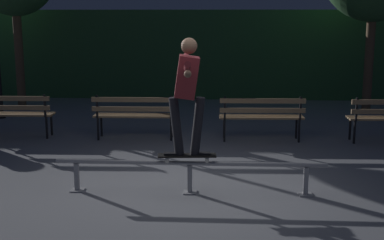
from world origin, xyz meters
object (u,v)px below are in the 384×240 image
(park_bench_right_center, at_px, (262,114))
(skateboard, at_px, (187,156))
(park_bench_leftmost, at_px, (11,111))
(park_bench_left_center, at_px, (135,112))
(grind_rail, at_px, (190,169))
(skateboarder, at_px, (187,87))

(park_bench_right_center, bearing_deg, skateboard, -111.38)
(park_bench_leftmost, bearing_deg, park_bench_left_center, 0.00)
(park_bench_leftmost, height_order, park_bench_left_center, same)
(skateboard, bearing_deg, park_bench_leftmost, 139.82)
(grind_rail, xyz_separation_m, park_bench_left_center, (-1.26, 3.08, 0.20))
(park_bench_left_center, height_order, park_bench_right_center, same)
(skateboarder, relative_size, park_bench_left_center, 0.97)
(park_bench_leftmost, relative_size, park_bench_left_center, 1.00)
(grind_rail, distance_m, park_bench_left_center, 3.34)
(skateboarder, bearing_deg, skateboard, -175.15)
(skateboarder, bearing_deg, grind_rail, -0.40)
(skateboard, height_order, skateboarder, skateboarder)
(skateboard, distance_m, skateboarder, 0.94)
(grind_rail, xyz_separation_m, skateboarder, (-0.04, 0.00, 1.12))
(grind_rail, distance_m, skateboard, 0.18)
(skateboard, xyz_separation_m, park_bench_right_center, (1.21, 3.08, 0.02))
(skateboard, distance_m, park_bench_right_center, 3.31)
(skateboarder, bearing_deg, park_bench_right_center, 68.66)
(grind_rail, height_order, park_bench_leftmost, park_bench_leftmost)
(park_bench_leftmost, bearing_deg, park_bench_right_center, 0.00)
(park_bench_leftmost, bearing_deg, grind_rail, -39.89)
(skateboarder, bearing_deg, park_bench_left_center, 111.66)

